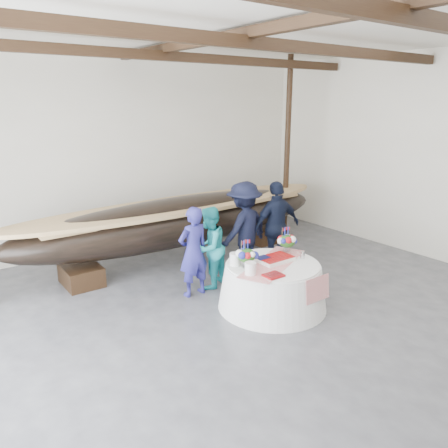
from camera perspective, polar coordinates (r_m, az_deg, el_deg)
floor at (r=6.66m, az=11.20°, el=-15.62°), size 10.00×12.00×0.01m
wall_back at (r=10.72m, az=-12.55°, el=9.09°), size 10.00×0.02×4.50m
ceiling at (r=5.80m, az=13.83°, el=25.94°), size 10.00×12.00×0.01m
pavilion_structure at (r=6.24m, az=7.97°, el=20.86°), size 9.80×11.76×4.50m
longboat_display at (r=9.58m, az=-5.51°, el=0.44°), size 7.61×1.52×1.43m
banquet_table at (r=7.58m, az=6.33°, el=-7.95°), size 1.86×1.86×0.80m
tabletop_items at (r=7.47m, az=5.59°, el=-3.77°), size 1.78×1.24×0.40m
guest_woman_blue at (r=7.85m, az=-4.04°, el=-3.63°), size 0.62×0.42×1.66m
guest_woman_teal at (r=8.19m, az=-1.94°, el=-3.10°), size 0.94×0.86×1.57m
guest_man_left at (r=8.77m, az=2.64°, el=-0.63°), size 1.35×0.92×1.91m
guest_man_right at (r=9.06m, az=6.87°, el=-0.30°), size 1.14×0.58×1.88m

